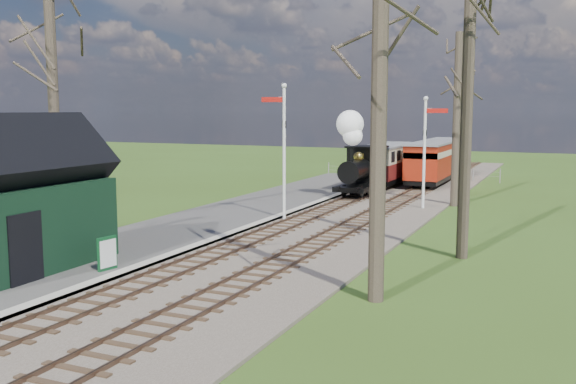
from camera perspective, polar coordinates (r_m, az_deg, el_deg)
name	(u,v)px	position (r m, az deg, el deg)	size (l,w,h in m)	color
ground	(17,339)	(15.85, -22.93, -11.91)	(140.00, 140.00, 0.00)	#354F18
distant_hills	(473,294)	(78.06, 16.13, -8.74)	(114.40, 48.00, 22.02)	#385B23
ballast_bed	(366,205)	(33.94, 6.94, -1.19)	(8.00, 60.00, 0.10)	brown
track_near	(342,203)	(34.33, 4.86, -0.98)	(1.60, 60.00, 0.15)	brown
track_far	(390,206)	(33.58, 9.06, -1.24)	(1.60, 60.00, 0.15)	brown
platform	(208,222)	(28.62, -7.12, -2.69)	(5.00, 44.00, 0.20)	#474442
coping_strip	(254,226)	(27.51, -3.01, -3.04)	(0.40, 44.00, 0.21)	#B2AD9E
station_shed	(12,203)	(21.07, -23.32, -0.89)	(3.25, 6.30, 4.78)	black
semaphore_near	(283,142)	(28.71, -0.47, 4.47)	(1.22, 0.24, 6.22)	silver
semaphore_far	(426,144)	(32.84, 12.17, 4.20)	(1.22, 0.24, 5.72)	silver
bare_trees	(267,105)	(22.44, -1.84, 7.71)	(15.51, 22.39, 12.00)	#382D23
fence_line	(410,172)	(47.56, 10.77, 1.78)	(12.60, 0.08, 1.00)	slate
locomotive	(360,160)	(36.86, 6.38, 2.87)	(1.93, 4.50, 4.82)	black
coach	(388,162)	(42.71, 8.86, 2.64)	(2.25, 7.72, 2.37)	black
red_carriage_a	(429,163)	(42.60, 12.42, 2.54)	(2.25, 5.56, 2.36)	black
red_carriage_b	(445,157)	(47.98, 13.75, 3.03)	(2.25, 5.56, 2.36)	black
sign_board	(107,253)	(20.36, -15.77, -5.27)	(0.21, 0.71, 1.03)	#0E411E
bench	(84,247)	(22.09, -17.66, -4.71)	(0.74, 1.49, 0.82)	#472C19
person	(75,240)	(21.39, -18.37, -4.09)	(0.56, 0.37, 1.53)	black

